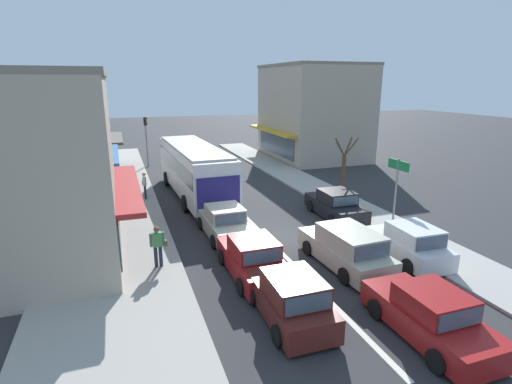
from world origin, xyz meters
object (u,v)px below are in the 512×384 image
Objects in this scene: hatchback_adjacent_lane_lead at (291,299)px; parked_sedan_kerb_second at (336,205)px; pedestrian_with_handbag_near at (158,244)px; wagon_behind_bus_mid at (346,248)px; street_tree_right at (343,172)px; traffic_light_downstreet at (146,133)px; parked_hatchback_kerb_front at (410,244)px; sedan_behind_bus_near at (430,316)px; city_bus at (194,167)px; sedan_queue_gap_filler at (253,259)px; sedan_queue_far_back at (225,223)px; pedestrian_browsing_midblock at (145,184)px; directional_road_sign at (397,178)px.

hatchback_adjacent_lane_lead is 10.18m from parked_sedan_kerb_second.
pedestrian_with_handbag_near is (-9.63, -3.28, 0.40)m from parked_sedan_kerb_second.
street_tree_right is (4.31, 7.45, 1.14)m from wagon_behind_bus_mid.
traffic_light_downstreet is at bearing 94.96° from hatchback_adjacent_lane_lead.
wagon_behind_bus_mid reaches higher than parked_hatchback_kerb_front.
hatchback_adjacent_lane_lead is 0.81× the size of wagon_behind_bus_mid.
pedestrian_with_handbag_near reaches higher than sedan_behind_bus_near.
wagon_behind_bus_mid is 2.81× the size of pedestrian_with_handbag_near.
street_tree_right reaches higher than city_bus.
pedestrian_with_handbag_near is (-3.29, -9.82, -0.81)m from city_bus.
street_tree_right is (8.00, 6.99, 1.22)m from sedan_queue_gap_filler.
sedan_queue_far_back is at bearing -160.57° from street_tree_right.
hatchback_adjacent_lane_lead is at bearing -127.70° from parked_sedan_kerb_second.
pedestrian_with_handbag_near is 9.79m from pedestrian_browsing_midblock.
sedan_behind_bus_near is (3.47, -16.65, -1.22)m from city_bus.
street_tree_right is at bearing 52.15° from hatchback_adjacent_lane_lead.
wagon_behind_bus_mid is (3.67, -4.63, 0.08)m from sedan_queue_far_back.
pedestrian_browsing_midblock is at bearing 113.06° from sedan_queue_far_back.
directional_road_sign is at bearing -62.31° from parked_sedan_kerb_second.
sedan_queue_gap_filler is 1.03× the size of street_tree_right.
parked_sedan_kerb_second is 1.18× the size of directional_road_sign.
street_tree_right is 12.52m from pedestrian_with_handbag_near.
pedestrian_browsing_midblock is at bearing 102.31° from hatchback_adjacent_lane_lead.
city_bus reaches higher than wagon_behind_bus_mid.
sedan_queue_gap_filler is (-0.01, -11.44, -1.22)m from city_bus.
city_bus is 11.50m from sedan_queue_gap_filler.
hatchback_adjacent_lane_lead is 2.28× the size of pedestrian_with_handbag_near.
sedan_queue_far_back is at bearing -83.31° from traffic_light_downstreet.
city_bus is at bearing 89.93° from sedan_queue_gap_filler.
street_tree_right reaches higher than directional_road_sign.
pedestrian_with_handbag_near reaches higher than wagon_behind_bus_mid.
parked_sedan_kerb_second is at bearing 52.30° from hatchback_adjacent_lane_lead.
sedan_behind_bus_near is at bearing -92.55° from wagon_behind_bus_mid.
street_tree_right is 2.50× the size of pedestrian_with_handbag_near.
parked_hatchback_kerb_front is 0.89× the size of traffic_light_downstreet.
hatchback_adjacent_lane_lead is 6.67m from parked_hatchback_kerb_front.
hatchback_adjacent_lane_lead is at bearing -54.53° from pedestrian_with_handbag_near.
traffic_light_downstreet reaches higher than sedan_queue_gap_filler.
directional_road_sign is 0.88× the size of street_tree_right.
directional_road_sign reaches higher than hatchback_adjacent_lane_lead.
wagon_behind_bus_mid is 1.09× the size of traffic_light_downstreet.
hatchback_adjacent_lane_lead is 9.52m from directional_road_sign.
parked_hatchback_kerb_front is 2.31× the size of pedestrian_browsing_midblock.
pedestrian_browsing_midblock is at bearing 145.33° from parked_sedan_kerb_second.
parked_sedan_kerb_second is (2.66, 5.36, -0.08)m from wagon_behind_bus_mid.
parked_hatchback_kerb_front is at bearing -8.60° from wagon_behind_bus_mid.
directional_road_sign is (4.15, 2.51, 1.93)m from wagon_behind_bus_mid.
parked_hatchback_kerb_front is 15.49m from pedestrian_browsing_midblock.
city_bus is 2.58× the size of sedan_queue_far_back.
sedan_queue_gap_filler is 22.06m from traffic_light_downstreet.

